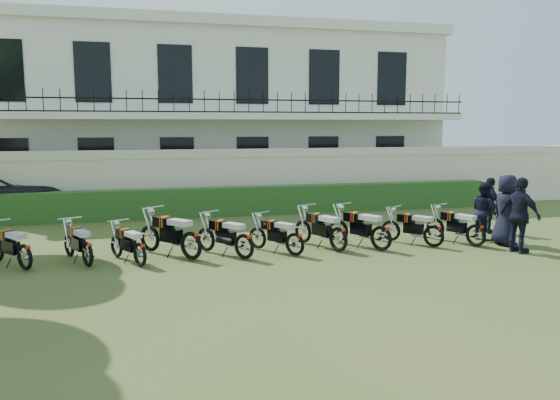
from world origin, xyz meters
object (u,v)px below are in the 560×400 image
(motorcycle_1, at_px, (87,248))
(motorcycle_6, at_px, (338,233))
(motorcycle_8, at_px, (434,231))
(motorcycle_7, at_px, (381,232))
(officer_3, at_px, (506,210))
(officer_2, at_px, (520,215))
(motorcycle_3, at_px, (191,239))
(motorcycle_9, at_px, (476,230))
(officer_4, at_px, (484,211))
(motorcycle_2, at_px, (140,249))
(officer_5, at_px, (489,205))
(motorcycle_4, at_px, (244,240))
(motorcycle_0, at_px, (24,251))
(motorcycle_5, at_px, (295,239))

(motorcycle_1, relative_size, motorcycle_6, 0.92)
(motorcycle_8, bearing_deg, motorcycle_7, 144.80)
(motorcycle_7, distance_m, officer_3, 3.56)
(officer_2, bearing_deg, motorcycle_3, 67.34)
(motorcycle_7, bearing_deg, officer_2, -47.10)
(motorcycle_9, bearing_deg, motorcycle_1, 153.48)
(officer_4, bearing_deg, motorcycle_2, 95.49)
(motorcycle_6, height_order, officer_2, officer_2)
(officer_4, height_order, officer_5, officer_5)
(motorcycle_6, height_order, officer_5, officer_5)
(officer_2, xyz_separation_m, officer_5, (0.79, 2.39, -0.12))
(motorcycle_4, distance_m, motorcycle_6, 2.44)
(motorcycle_2, xyz_separation_m, officer_4, (9.27, 0.78, 0.38))
(motorcycle_3, distance_m, officer_5, 8.91)
(motorcycle_8, relative_size, officer_5, 0.90)
(motorcycle_6, height_order, officer_3, officer_3)
(motorcycle_1, relative_size, motorcycle_8, 1.12)
(motorcycle_0, distance_m, officer_2, 11.68)
(motorcycle_3, height_order, motorcycle_5, motorcycle_3)
(motorcycle_0, distance_m, motorcycle_4, 4.83)
(motorcycle_1, xyz_separation_m, motorcycle_7, (7.03, -0.13, 0.05))
(motorcycle_5, bearing_deg, motorcycle_0, 142.05)
(motorcycle_3, bearing_deg, motorcycle_4, -50.40)
(motorcycle_3, relative_size, motorcycle_4, 1.07)
(motorcycle_6, bearing_deg, motorcycle_8, -27.92)
(motorcycle_0, relative_size, officer_4, 0.92)
(motorcycle_5, bearing_deg, motorcycle_9, -38.27)
(motorcycle_9, xyz_separation_m, officer_2, (0.68, -0.80, 0.49))
(motorcycle_4, relative_size, officer_5, 0.95)
(motorcycle_0, xyz_separation_m, motorcycle_5, (6.08, -0.14, -0.01))
(officer_3, bearing_deg, motorcycle_8, 82.69)
(motorcycle_3, distance_m, officer_4, 8.12)
(motorcycle_5, bearing_deg, officer_2, -46.25)
(motorcycle_7, xyz_separation_m, officer_4, (3.38, 0.66, 0.31))
(motorcycle_6, xyz_separation_m, motorcycle_7, (1.07, -0.18, 0.01))
(officer_4, bearing_deg, motorcycle_3, 93.95)
(motorcycle_0, distance_m, officer_5, 12.49)
(motorcycle_2, relative_size, motorcycle_6, 0.86)
(motorcycle_6, relative_size, officer_4, 1.11)
(motorcycle_0, height_order, motorcycle_2, motorcycle_0)
(motorcycle_0, bearing_deg, motorcycle_9, -40.35)
(motorcycle_2, height_order, motorcycle_7, motorcycle_7)
(motorcycle_6, xyz_separation_m, officer_4, (4.45, 0.48, 0.32))
(motorcycle_4, bearing_deg, motorcycle_6, -32.22)
(motorcycle_5, relative_size, officer_4, 0.91)
(motorcycle_2, bearing_deg, officer_4, -23.14)
(motorcycle_6, relative_size, officer_5, 1.09)
(officer_2, bearing_deg, motorcycle_9, 25.66)
(motorcycle_3, distance_m, motorcycle_4, 1.24)
(officer_3, bearing_deg, officer_2, 160.88)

